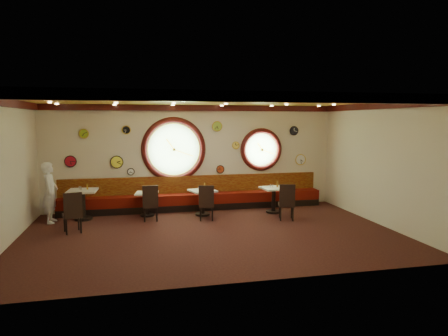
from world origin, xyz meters
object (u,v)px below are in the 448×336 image
chair_a (73,210)px  condiment_d_bottle (277,184)px  condiment_b_pepper (146,191)px  chair_d (287,200)px  condiment_a_salt (79,188)px  condiment_b_salt (146,191)px  table_d (274,197)px  condiment_c_bottle (205,186)px  table_b (147,201)px  condiment_a_bottle (87,187)px  table_a (83,201)px  condiment_c_salt (198,188)px  chair_c (206,200)px  table_c (203,199)px  condiment_d_salt (270,186)px  condiment_d_pepper (273,186)px  chair_b (150,201)px  condiment_b_bottle (149,190)px  condiment_c_pepper (205,189)px  waiter (50,193)px  condiment_a_pepper (81,188)px

chair_a → condiment_d_bottle: bearing=-5.8°
condiment_b_pepper → chair_d: bearing=-19.5°
condiment_a_salt → condiment_b_salt: bearing=-1.2°
table_d → condiment_c_bottle: (-2.03, 0.27, 0.36)m
table_b → condiment_a_salt: condiment_a_salt is taller
condiment_b_salt → condiment_a_bottle: bearing=-179.5°
condiment_a_bottle → condiment_c_bottle: (3.26, -0.11, -0.08)m
table_a → condiment_c_salt: bearing=-3.7°
chair_c → condiment_b_pepper: chair_c is taller
table_d → table_c: bearing=176.2°
condiment_c_bottle → condiment_d_salt: bearing=-6.6°
condiment_d_salt → condiment_d_bottle: size_ratio=0.52×
table_d → table_b: bearing=173.9°
table_a → condiment_d_salt: 5.34m
condiment_b_pepper → condiment_d_pepper: bearing=-5.5°
condiment_a_bottle → table_b: bearing=0.5°
chair_d → condiment_a_bottle: chair_d is taller
condiment_d_pepper → chair_a: bearing=-169.1°
chair_d → condiment_b_salt: chair_d is taller
table_d → chair_a: size_ratio=1.23×
table_a → chair_b: size_ratio=1.36×
table_b → condiment_b_bottle: (0.07, 0.04, 0.32)m
condiment_b_bottle → table_b: bearing=-149.5°
table_c → chair_a: 3.58m
condiment_c_salt → condiment_c_pepper: size_ratio=1.12×
condiment_c_pepper → chair_c: bearing=-97.5°
table_a → condiment_a_salt: condiment_a_salt is taller
condiment_d_pepper → condiment_c_bottle: condiment_c_bottle is taller
condiment_b_salt → condiment_d_pepper: (3.68, -0.38, 0.06)m
condiment_a_salt → condiment_c_bottle: size_ratio=0.48×
condiment_b_bottle → condiment_c_bottle: bearing=-5.7°
table_b → condiment_a_bottle: condiment_a_bottle is taller
condiment_a_salt → waiter: 0.75m
condiment_b_pepper → chair_b: bearing=-80.0°
condiment_c_salt → condiment_a_pepper: condiment_a_pepper is taller
table_b → condiment_c_bottle: bearing=-4.2°
condiment_b_pepper → table_c: bearing=-8.2°
table_d → condiment_b_bottle: size_ratio=5.49×
chair_b → condiment_c_pepper: chair_b is taller
table_a → condiment_a_bottle: 0.41m
condiment_a_salt → table_a: bearing=-45.2°
condiment_a_bottle → condiment_d_salt: bearing=-3.6°
condiment_c_bottle → condiment_d_bottle: 2.16m
chair_d → condiment_b_bottle: bearing=174.9°
condiment_a_salt → condiment_c_pepper: bearing=-6.1°
table_a → condiment_a_pepper: condiment_a_pepper is taller
table_b → condiment_b_pepper: 0.31m
condiment_b_pepper → condiment_c_pepper: bearing=-10.5°
chair_b → condiment_b_pepper: (-0.11, 0.62, 0.17)m
waiter → condiment_d_bottle: bearing=-92.1°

